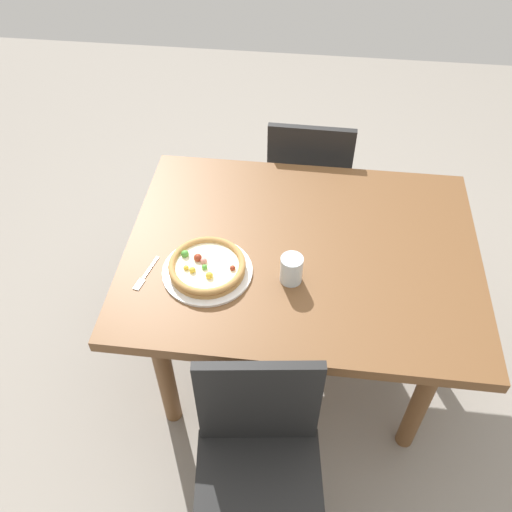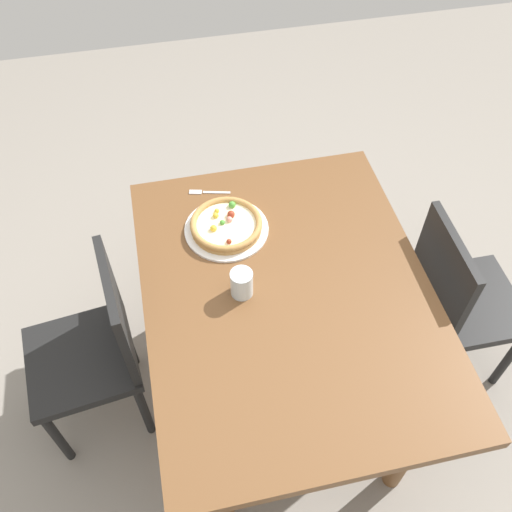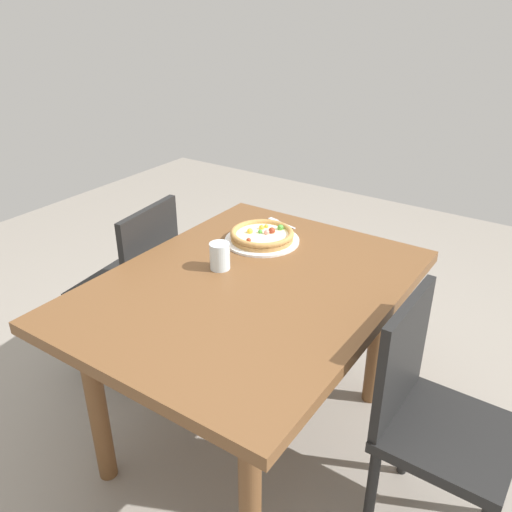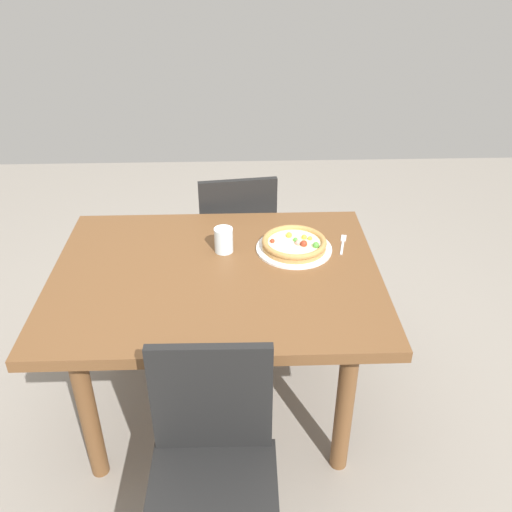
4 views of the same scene
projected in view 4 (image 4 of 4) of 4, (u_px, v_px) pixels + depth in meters
The scene contains 8 objects.
ground_plane at pixel (222, 405), 2.56m from camera, with size 6.00×6.00×0.00m, color gray.
dining_table at pixel (216, 291), 2.22m from camera, with size 1.29×1.00×0.74m.
chair_near at pixel (212, 469), 1.71m from camera, with size 0.41×0.41×0.87m.
chair_far at pixel (236, 240), 2.92m from camera, with size 0.45×0.45×0.87m.
plate at pixel (294, 248), 2.32m from camera, with size 0.32×0.32×0.01m, color white.
pizza at pixel (294, 243), 2.30m from camera, with size 0.27×0.27×0.05m.
fork at pixel (343, 243), 2.36m from camera, with size 0.06×0.16×0.00m.
drinking_glass at pixel (224, 240), 2.28m from camera, with size 0.08×0.08×0.11m, color silver.
Camera 4 is at (0.09, -1.82, 1.93)m, focal length 38.74 mm.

